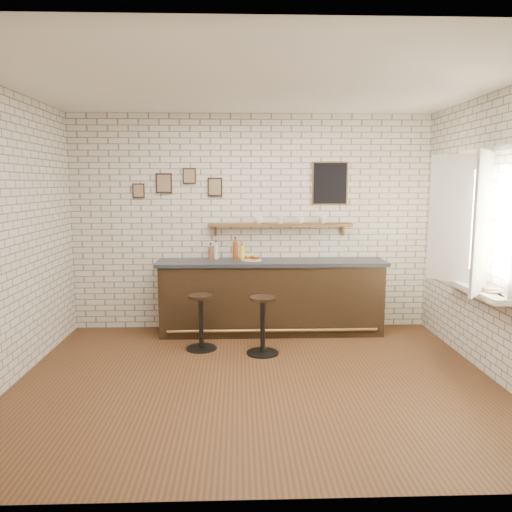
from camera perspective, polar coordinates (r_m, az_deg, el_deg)
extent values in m
plane|color=brown|center=(5.40, 0.01, -14.01)|extent=(5.00, 5.00, 0.00)
cube|color=black|center=(6.89, 1.75, -4.88)|extent=(3.00, 0.58, 0.96)
cube|color=#2D333A|center=(6.79, 1.77, -0.72)|extent=(3.10, 0.62, 0.05)
cylinder|color=olive|center=(6.67, 1.92, -8.51)|extent=(2.79, 0.04, 0.04)
cylinder|color=white|center=(6.80, -0.52, -0.44)|extent=(0.28, 0.28, 0.01)
cylinder|color=gold|center=(6.83, 0.03, -0.35)|extent=(0.05, 0.05, 0.00)
cylinder|color=gold|center=(6.80, -0.23, -0.38)|extent=(0.05, 0.05, 0.00)
cylinder|color=gold|center=(6.87, -1.41, -0.29)|extent=(0.06, 0.06, 0.00)
cylinder|color=gold|center=(6.84, -0.31, -0.33)|extent=(0.06, 0.06, 0.00)
cylinder|color=gold|center=(6.75, -1.52, -0.45)|extent=(0.06, 0.06, 0.00)
cylinder|color=gold|center=(6.81, -0.06, -0.37)|extent=(0.04, 0.04, 0.00)
cylinder|color=gold|center=(6.76, -0.51, -0.44)|extent=(0.05, 0.05, 0.00)
cylinder|color=gold|center=(6.74, -1.42, -0.46)|extent=(0.04, 0.04, 0.00)
cylinder|color=gold|center=(6.82, -1.82, -0.36)|extent=(0.05, 0.05, 0.00)
cylinder|color=gold|center=(6.75, -0.19, -0.44)|extent=(0.06, 0.06, 0.00)
cylinder|color=brown|center=(6.95, -5.20, 0.38)|extent=(0.07, 0.07, 0.17)
cylinder|color=brown|center=(6.93, -5.21, 1.24)|extent=(0.02, 0.02, 0.04)
cylinder|color=black|center=(6.93, -5.21, 1.45)|extent=(0.03, 0.03, 0.01)
cylinder|color=silver|center=(6.94, -4.59, 0.47)|extent=(0.06, 0.06, 0.19)
cylinder|color=silver|center=(6.93, -4.60, 1.45)|extent=(0.02, 0.02, 0.04)
cylinder|color=black|center=(6.92, -4.60, 1.67)|extent=(0.03, 0.03, 0.01)
cylinder|color=#943F17|center=(6.93, -2.37, 0.66)|extent=(0.07, 0.07, 0.24)
cylinder|color=#943F17|center=(6.91, -2.38, 1.86)|extent=(0.03, 0.03, 0.05)
cylinder|color=black|center=(6.91, -2.38, 2.13)|extent=(0.03, 0.03, 0.01)
cylinder|color=yellow|center=(6.94, -1.57, 0.35)|extent=(0.06, 0.06, 0.16)
cylinder|color=yellow|center=(6.92, -1.57, 1.15)|extent=(0.03, 0.03, 0.03)
cylinder|color=maroon|center=(6.92, -1.57, 1.33)|extent=(0.03, 0.03, 0.01)
cylinder|color=black|center=(6.37, -6.25, -10.42)|extent=(0.38, 0.38, 0.02)
cylinder|color=black|center=(6.28, -6.30, -7.61)|extent=(0.06, 0.06, 0.63)
cylinder|color=black|center=(6.19, -6.35, -4.62)|extent=(0.41, 0.41, 0.04)
cylinder|color=black|center=(6.17, 0.77, -11.00)|extent=(0.39, 0.39, 0.02)
cylinder|color=black|center=(6.07, 0.77, -8.03)|extent=(0.06, 0.06, 0.65)
cylinder|color=black|center=(5.98, 0.78, -4.88)|extent=(0.35, 0.35, 0.04)
cube|color=brown|center=(6.94, 2.76, 3.58)|extent=(2.00, 0.18, 0.04)
cube|color=brown|center=(7.00, -4.66, 2.95)|extent=(0.03, 0.04, 0.16)
cube|color=brown|center=(7.15, 9.93, 2.96)|extent=(0.03, 0.04, 0.16)
imported|color=white|center=(6.92, 0.31, 4.15)|extent=(0.18, 0.18, 0.10)
imported|color=white|center=(6.94, 2.85, 4.11)|extent=(0.11, 0.11, 0.09)
imported|color=white|center=(6.97, 5.11, 4.10)|extent=(0.13, 0.13, 0.09)
imported|color=white|center=(7.01, 7.71, 4.12)|extent=(0.14, 0.14, 0.10)
cube|color=black|center=(7.05, -10.47, 8.16)|extent=(0.22, 0.02, 0.28)
cube|color=black|center=(7.01, -7.63, 9.05)|extent=(0.18, 0.02, 0.22)
cube|color=black|center=(6.98, -4.72, 7.86)|extent=(0.20, 0.02, 0.26)
cube|color=black|center=(7.11, -13.27, 7.28)|extent=(0.16, 0.02, 0.20)
cube|color=black|center=(7.09, 8.44, 8.21)|extent=(0.46, 0.02, 0.56)
cube|color=white|center=(6.00, 23.51, -3.45)|extent=(0.20, 1.35, 0.06)
cube|color=white|center=(5.93, 24.99, 10.92)|extent=(0.05, 1.30, 0.06)
cube|color=white|center=(6.03, 24.11, -3.43)|extent=(0.05, 1.30, 0.06)
cube|color=white|center=(6.47, 22.18, 4.15)|extent=(0.05, 0.06, 1.50)
cube|color=white|center=(5.60, 24.53, 3.45)|extent=(0.40, 0.46, 1.46)
cube|color=white|center=(6.14, 22.04, 3.96)|extent=(0.40, 0.46, 1.46)
imported|color=tan|center=(5.73, 24.60, -3.63)|extent=(0.19, 0.24, 0.02)
imported|color=tan|center=(5.76, 24.44, -3.37)|extent=(0.17, 0.21, 0.02)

